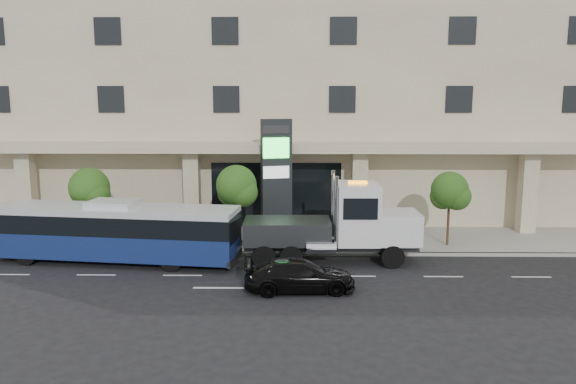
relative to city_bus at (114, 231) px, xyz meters
name	(u,v)px	position (x,y,z in m)	size (l,w,h in m)	color
ground	(271,266)	(7.77, -0.59, -1.59)	(120.00, 120.00, 0.00)	black
sidewalk	(275,239)	(7.77, 4.41, -1.51)	(120.00, 6.00, 0.15)	gray
curb	(272,253)	(7.77, 1.41, -1.51)	(120.00, 0.30, 0.15)	gray
convention_center	(280,72)	(7.77, 14.83, 8.38)	(60.00, 17.60, 20.00)	tan
tree_left	(90,191)	(-2.21, 3.00, 1.52)	(2.27, 2.20, 4.22)	#422B19
tree_mid	(237,188)	(5.79, 3.00, 1.67)	(2.28, 2.20, 4.38)	#422B19
tree_right	(450,193)	(17.29, 3.00, 1.45)	(2.10, 2.00, 4.04)	#422B19
city_bus	(114,231)	(0.00, 0.00, 0.00)	(12.55, 4.13, 3.12)	black
tow_truck	(339,226)	(11.15, 0.26, 0.25)	(9.79, 2.57, 4.46)	#2D3033
black_sedan	(299,275)	(9.15, -4.08, -0.91)	(1.90, 4.68, 1.36)	black
signage_pylon	(276,179)	(7.89, 4.40, 2.00)	(1.78, 1.03, 6.78)	black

